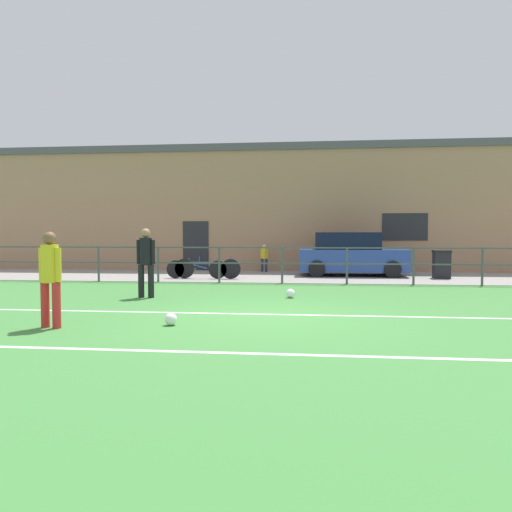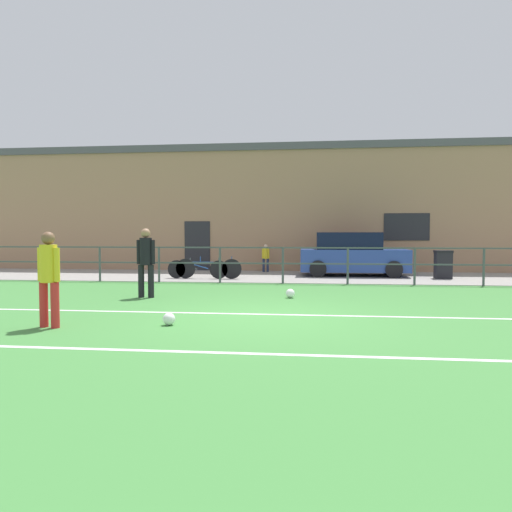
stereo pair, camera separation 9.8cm
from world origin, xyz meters
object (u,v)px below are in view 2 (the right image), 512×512
soccer_ball_match (169,319)px  bicycle_parked_0 (208,268)px  spectator_child (266,256)px  trash_bin_0 (443,264)px  player_striker (49,273)px  soccer_ball_spare (290,293)px  parked_car_red (352,255)px  bicycle_parked_1 (197,269)px  player_goalkeeper (146,258)px

soccer_ball_match → bicycle_parked_0: 8.34m
spectator_child → bicycle_parked_0: bearing=57.5°
soccer_ball_match → trash_bin_0: trash_bin_0 is taller
soccer_ball_match → trash_bin_0: (6.91, 9.20, 0.41)m
player_striker → soccer_ball_spare: (3.80, 4.13, -0.79)m
player_striker → spectator_child: player_striker is taller
soccer_ball_spare → spectator_child: 7.88m
soccer_ball_match → parked_car_red: 10.83m
player_striker → bicycle_parked_1: player_striker is taller
player_goalkeeper → soccer_ball_match: player_goalkeeper is taller
player_goalkeeper → soccer_ball_match: bearing=117.5°
bicycle_parked_0 → bicycle_parked_1: bearing=-180.0°
bicycle_parked_0 → bicycle_parked_1: (-0.38, -0.00, -0.03)m
soccer_ball_spare → bicycle_parked_0: (-3.02, 4.54, 0.27)m
trash_bin_0 → player_goalkeeper: bearing=-145.7°
player_striker → soccer_ball_match: (1.91, 0.41, -0.80)m
soccer_ball_match → bicycle_parked_1: size_ratio=0.10×
soccer_ball_match → parked_car_red: (3.90, 10.08, 0.67)m
bicycle_parked_0 → trash_bin_0: (8.04, 0.94, 0.14)m
soccer_ball_spare → trash_bin_0: 7.44m
spectator_child → bicycle_parked_1: (-2.06, -3.20, -0.31)m
spectator_child → player_striker: bearing=73.5°
player_striker → bicycle_parked_0: bearing=-81.8°
player_striker → soccer_ball_spare: bearing=-119.3°
player_striker → soccer_ball_spare: 5.67m
player_goalkeeper → soccer_ball_spare: bearing=-172.5°
bicycle_parked_1 → trash_bin_0: trash_bin_0 is taller
spectator_child → parked_car_red: (3.35, -1.38, 0.12)m
soccer_ball_match → trash_bin_0: size_ratio=0.22×
player_goalkeeper → bicycle_parked_1: 4.91m
spectator_child → soccer_ball_spare: bearing=95.0°
player_goalkeeper → bicycle_parked_0: 4.93m
soccer_ball_match → parked_car_red: size_ratio=0.05×
bicycle_parked_0 → bicycle_parked_1: size_ratio=1.09×
player_striker → parked_car_red: size_ratio=0.41×
soccer_ball_match → bicycle_parked_0: bearing=97.8°
player_striker → spectator_child: (2.46, 11.88, -0.24)m
soccer_ball_spare → parked_car_red: size_ratio=0.06×
player_striker → soccer_ball_spare: size_ratio=7.18×
soccer_ball_spare → bicycle_parked_1: 5.68m
soccer_ball_match → soccer_ball_spare: size_ratio=0.96×
soccer_ball_spare → bicycle_parked_1: bicycle_parked_1 is taller
bicycle_parked_0 → spectator_child: bearing=62.3°
spectator_child → soccer_ball_match: bearing=82.4°
soccer_ball_match → bicycle_parked_1: bicycle_parked_1 is taller
bicycle_parked_1 → soccer_ball_spare: bearing=-53.2°
soccer_ball_spare → trash_bin_0: bearing=47.5°
player_striker → bicycle_parked_1: bearing=-79.3°
spectator_child → trash_bin_0: spectator_child is taller
spectator_child → trash_bin_0: bearing=155.6°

